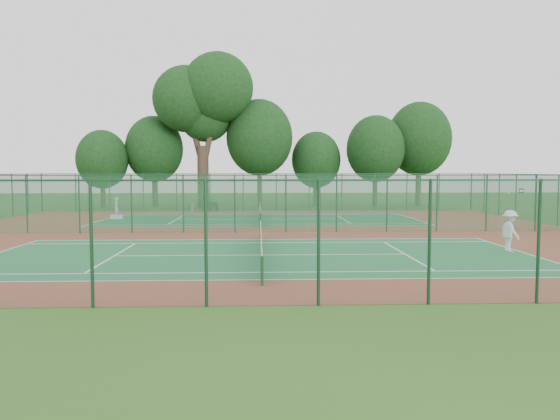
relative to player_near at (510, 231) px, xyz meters
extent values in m
plane|color=#2D5A1C|center=(-11.38, 8.44, -0.97)|extent=(120.00, 120.00, 0.00)
cube|color=maroon|center=(-11.38, 8.44, -0.97)|extent=(40.00, 36.00, 0.01)
cube|color=#216B3E|center=(-11.38, -0.56, -0.96)|extent=(23.77, 10.97, 0.01)
cube|color=#1C5935|center=(-11.38, 17.44, -0.96)|extent=(23.77, 10.97, 0.01)
cube|color=#184926|center=(-11.38, 26.44, 0.78)|extent=(40.00, 0.02, 3.50)
cube|color=#163E1E|center=(-11.38, 26.44, 2.49)|extent=(40.00, 0.05, 0.05)
cube|color=#1A4F2C|center=(-11.38, -9.56, 0.78)|extent=(40.00, 0.02, 3.50)
cube|color=#12331C|center=(-11.38, -9.56, 2.49)|extent=(40.00, 0.05, 0.05)
cube|color=#1C5531|center=(-11.38, 8.44, 0.78)|extent=(40.00, 0.02, 3.50)
cube|color=#133520|center=(-11.38, 8.44, 2.49)|extent=(40.00, 0.05, 0.05)
cylinder|color=#153B1D|center=(-11.38, -6.96, -0.49)|extent=(0.10, 0.10, 0.97)
cylinder|color=#153B1D|center=(-11.38, 5.84, -0.49)|extent=(0.10, 0.10, 0.97)
cube|color=black|center=(-11.38, -0.56, -0.49)|extent=(0.02, 12.80, 0.85)
cube|color=silver|center=(-11.38, -0.56, -0.05)|extent=(0.04, 12.80, 0.06)
cylinder|color=#12311E|center=(-11.38, 11.04, -0.49)|extent=(0.10, 0.10, 0.97)
cylinder|color=#12311E|center=(-11.38, 23.84, -0.49)|extent=(0.10, 0.10, 0.97)
cube|color=black|center=(-11.38, 17.44, -0.49)|extent=(0.02, 12.80, 0.85)
cube|color=silver|center=(-11.38, 17.44, -0.05)|extent=(0.04, 12.80, 0.06)
imported|color=white|center=(0.00, 0.00, 0.00)|extent=(0.86, 1.32, 1.91)
imported|color=silver|center=(-22.77, 19.18, -0.15)|extent=(0.52, 0.66, 1.60)
cylinder|color=slate|center=(-17.62, 26.04, -0.58)|extent=(0.44, 0.44, 0.77)
cube|color=#13361B|center=(-16.42, 26.00, -0.74)|extent=(0.21, 0.39, 0.44)
cube|color=#13361B|center=(-15.32, 25.58, -0.74)|extent=(0.21, 0.39, 0.44)
cube|color=#13361B|center=(-15.87, 25.79, -0.50)|extent=(1.52, 0.91, 0.05)
cube|color=#13361B|center=(-15.94, 25.61, -0.28)|extent=(1.38, 0.57, 0.44)
cube|color=white|center=(-22.47, 18.05, -0.80)|extent=(0.94, 0.50, 0.33)
sphere|color=#DFF338|center=(-8.06, 7.87, -0.93)|extent=(0.07, 0.07, 0.07)
sphere|color=#C1D832|center=(-8.50, 8.16, -0.93)|extent=(0.07, 0.07, 0.07)
sphere|color=yellow|center=(-16.27, 7.87, -0.93)|extent=(0.07, 0.07, 0.07)
cylinder|color=#39281F|center=(-17.07, 30.81, 2.14)|extent=(1.14, 1.14, 6.23)
cylinder|color=#39281F|center=(-18.01, 31.13, 6.81)|extent=(2.11, 0.62, 6.20)
cylinder|color=#39281F|center=(-16.14, 30.61, 7.13)|extent=(1.97, 0.58, 6.72)
sphere|color=black|center=(-18.73, 31.13, 9.93)|extent=(6.65, 6.65, 6.65)
sphere|color=black|center=(-15.51, 30.61, 10.97)|extent=(7.06, 7.06, 7.06)
sphere|color=black|center=(-16.86, 31.65, 8.37)|extent=(5.40, 5.40, 5.40)
camera|label=1|loc=(-11.49, -24.35, 2.74)|focal=35.00mm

